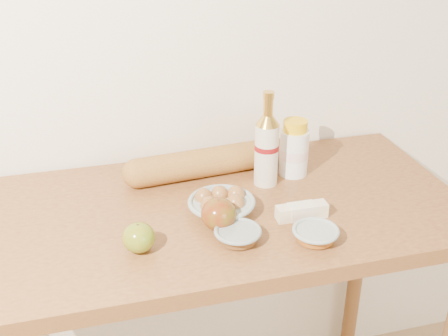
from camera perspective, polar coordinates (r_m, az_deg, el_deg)
The scene contains 11 objects.
back_wall at distance 1.54m, azimuth -3.58°, elevation 15.43°, with size 3.50×0.02×2.60m, color white.
table at distance 1.45m, azimuth -0.31°, elevation -8.05°, with size 1.20×0.60×0.90m.
bourbon_bottle at distance 1.44m, azimuth 4.35°, elevation 2.08°, with size 0.08×0.08×0.25m.
cream_bottle at distance 1.51m, azimuth 7.11°, elevation 1.88°, with size 0.10×0.10×0.16m.
egg_bowl at distance 1.34m, azimuth -0.28°, elevation -3.68°, with size 0.18×0.18×0.06m.
baguette at distance 1.51m, azimuth -1.60°, elevation 0.63°, with size 0.47×0.12×0.08m.
apple_yellowgreen at distance 1.22m, azimuth -8.65°, elevation -7.00°, with size 0.09×0.09×0.07m.
apple_redgreen_right at distance 1.28m, azimuth -0.54°, elevation -4.70°, with size 0.10×0.10×0.08m.
sugar_bowl at distance 1.25m, azimuth 1.40°, elevation -6.79°, with size 0.13×0.13×0.03m.
syrup_bowl at distance 1.27m, azimuth 9.27°, elevation -6.64°, with size 0.13×0.13×0.03m.
butter_stick at distance 1.34m, azimuth 7.90°, elevation -4.38°, with size 0.12×0.04×0.04m.
Camera 1 is at (-0.30, 0.04, 1.62)m, focal length 45.00 mm.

